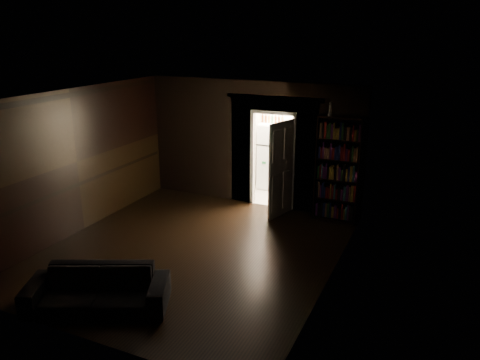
% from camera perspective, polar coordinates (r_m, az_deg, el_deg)
% --- Properties ---
extents(ground, '(5.50, 5.50, 0.00)m').
position_cam_1_polar(ground, '(8.61, -5.88, -8.68)').
color(ground, black).
rests_on(ground, ground).
extents(room_walls, '(5.02, 5.61, 2.84)m').
position_cam_1_polar(room_walls, '(8.91, -2.83, 3.89)').
color(room_walls, black).
rests_on(room_walls, ground).
extents(kitchen_alcove, '(2.20, 1.80, 2.60)m').
position_cam_1_polar(kitchen_alcove, '(11.34, 6.00, 4.43)').
color(kitchen_alcove, '#B7B09F').
rests_on(kitchen_alcove, ground).
extents(sofa, '(2.17, 1.61, 0.77)m').
position_cam_1_polar(sofa, '(7.12, -17.07, -12.00)').
color(sofa, black).
rests_on(sofa, ground).
extents(bookshelf, '(0.92, 0.39, 2.20)m').
position_cam_1_polar(bookshelf, '(9.76, 11.85, 1.23)').
color(bookshelf, black).
rests_on(bookshelf, ground).
extents(refrigerator, '(0.86, 0.81, 1.65)m').
position_cam_1_polar(refrigerator, '(11.71, 4.33, 2.96)').
color(refrigerator, white).
rests_on(refrigerator, ground).
extents(door, '(0.27, 0.83, 2.05)m').
position_cam_1_polar(door, '(9.86, 5.04, 1.27)').
color(door, white).
rests_on(door, ground).
extents(figurine, '(0.12, 0.12, 0.28)m').
position_cam_1_polar(figurine, '(9.49, 10.95, 8.51)').
color(figurine, white).
rests_on(figurine, bookshelf).
extents(bottles, '(0.60, 0.16, 0.24)m').
position_cam_1_polar(bottles, '(11.49, 3.96, 7.52)').
color(bottles, black).
rests_on(bottles, refrigerator).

